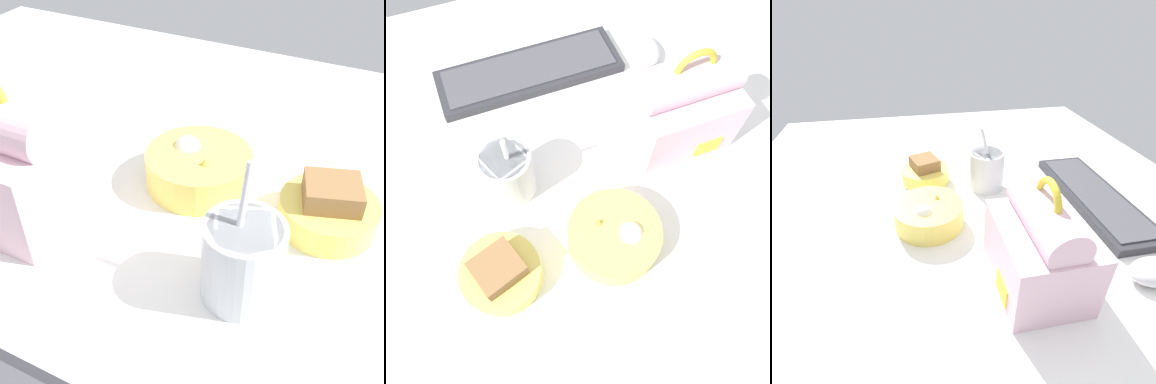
% 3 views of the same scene
% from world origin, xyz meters
% --- Properties ---
extents(desk_surface, '(1.40, 1.10, 0.02)m').
position_xyz_m(desk_surface, '(0.00, 0.00, 0.01)').
color(desk_surface, white).
rests_on(desk_surface, ground).
extents(keyboard, '(0.35, 0.12, 0.02)m').
position_xyz_m(keyboard, '(-0.03, 0.28, 0.03)').
color(keyboard, '#2D2D33').
rests_on(keyboard, desk_surface).
extents(lunch_bag, '(0.17, 0.13, 0.19)m').
position_xyz_m(lunch_bag, '(0.17, 0.06, 0.09)').
color(lunch_bag, beige).
rests_on(lunch_bag, desk_surface).
extents(soup_cup, '(0.08, 0.08, 0.15)m').
position_xyz_m(soup_cup, '(-0.13, 0.06, 0.07)').
color(soup_cup, silver).
rests_on(soup_cup, desk_surface).
extents(bento_bowl_sandwich, '(0.12, 0.12, 0.06)m').
position_xyz_m(bento_bowl_sandwich, '(-0.19, -0.09, 0.04)').
color(bento_bowl_sandwich, '#EFD65B').
rests_on(bento_bowl_sandwich, desk_surface).
extents(bento_bowl_snacks, '(0.14, 0.14, 0.06)m').
position_xyz_m(bento_bowl_snacks, '(-0.01, -0.09, 0.05)').
color(bento_bowl_snacks, '#EFD65B').
rests_on(bento_bowl_snacks, desk_surface).
extents(computer_mouse, '(0.06, 0.09, 0.03)m').
position_xyz_m(computer_mouse, '(0.20, 0.25, 0.04)').
color(computer_mouse, silver).
rests_on(computer_mouse, desk_surface).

